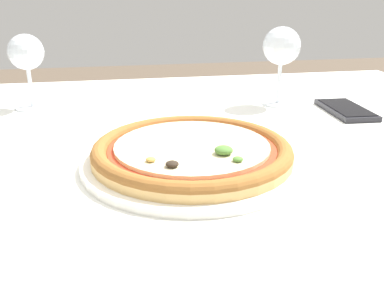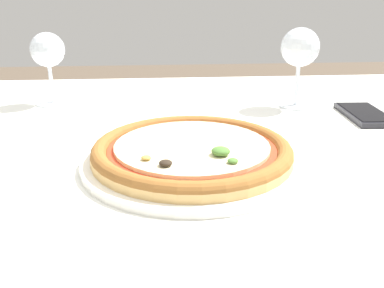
% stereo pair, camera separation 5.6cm
% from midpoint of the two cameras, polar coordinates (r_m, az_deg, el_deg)
% --- Properties ---
extents(dining_table, '(1.25, 0.99, 0.73)m').
position_cam_midpoint_polar(dining_table, '(0.73, 5.03, -5.76)').
color(dining_table, '#997047').
rests_on(dining_table, ground_plane).
extents(pizza_plate, '(0.30, 0.30, 0.04)m').
position_cam_midpoint_polar(pizza_plate, '(0.59, 2.75, -1.25)').
color(pizza_plate, white).
rests_on(pizza_plate, dining_table).
extents(wine_glass_far_left, '(0.07, 0.07, 0.15)m').
position_cam_midpoint_polar(wine_glass_far_left, '(0.92, -17.00, 11.48)').
color(wine_glass_far_left, silver).
rests_on(wine_glass_far_left, dining_table).
extents(wine_glass_far_right, '(0.08, 0.08, 0.16)m').
position_cam_midpoint_polar(wine_glass_far_right, '(0.89, 16.01, 11.95)').
color(wine_glass_far_right, silver).
rests_on(wine_glass_far_right, dining_table).
extents(cell_phone, '(0.08, 0.15, 0.01)m').
position_cam_midpoint_polar(cell_phone, '(0.88, 23.78, 3.62)').
color(cell_phone, '#232328').
rests_on(cell_phone, dining_table).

